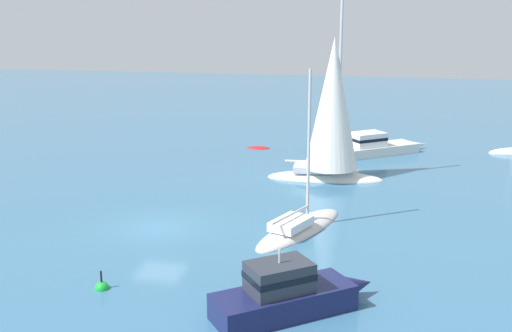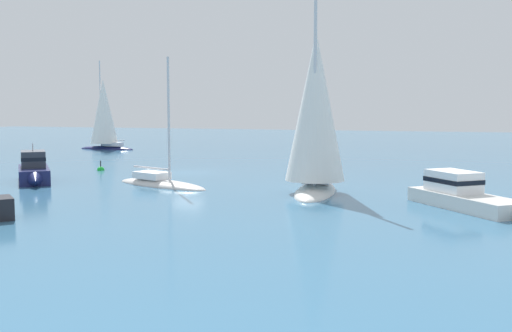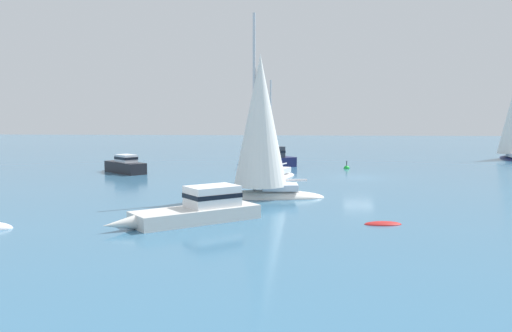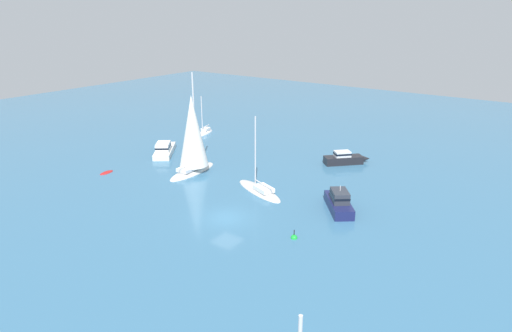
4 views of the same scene
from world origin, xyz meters
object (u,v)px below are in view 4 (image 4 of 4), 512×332
(motor_cruiser, at_px, (164,149))
(sloop_1, at_px, (193,137))
(skiff, at_px, (106,173))
(channel_buoy, at_px, (294,238))
(powerboat, at_px, (338,201))
(powerboat_1, at_px, (345,159))
(sloop, at_px, (260,190))
(yacht, at_px, (204,133))

(motor_cruiser, height_order, sloop_1, sloop_1)
(skiff, height_order, channel_buoy, channel_buoy)
(motor_cruiser, height_order, skiff, motor_cruiser)
(channel_buoy, bearing_deg, powerboat, 176.94)
(skiff, bearing_deg, powerboat_1, -53.50)
(sloop_1, height_order, skiff, sloop_1)
(sloop, relative_size, skiff, 4.31)
(motor_cruiser, bearing_deg, sloop, -138.34)
(skiff, bearing_deg, sloop, -77.64)
(powerboat, height_order, channel_buoy, powerboat)
(powerboat, relative_size, sloop_1, 0.49)
(skiff, bearing_deg, powerboat, -81.51)
(sloop, bearing_deg, powerboat_1, -82.49)
(powerboat, bearing_deg, powerboat_1, -16.28)
(skiff, distance_m, channel_buoy, 27.30)
(powerboat, xyz_separation_m, motor_cruiser, (-2.45, -27.60, -0.12))
(yacht, xyz_separation_m, skiff, (20.84, 2.71, -0.12))
(yacht, relative_size, channel_buoy, 6.13)
(powerboat_1, distance_m, skiff, 30.22)
(sloop, distance_m, skiff, 19.69)
(yacht, xyz_separation_m, channel_buoy, (21.57, 30.00, -0.11))
(sloop, bearing_deg, channel_buoy, 163.05)
(sloop_1, bearing_deg, sloop, -97.08)
(powerboat, bearing_deg, sloop_1, 52.77)
(powerboat_1, distance_m, motor_cruiser, 24.71)
(motor_cruiser, bearing_deg, yacht, -24.02)
(powerboat, relative_size, powerboat_1, 1.15)
(powerboat_1, height_order, channel_buoy, powerboat_1)
(motor_cruiser, bearing_deg, powerboat, -133.11)
(sloop, relative_size, channel_buoy, 7.99)
(skiff, bearing_deg, sloop_1, -57.13)
(yacht, bearing_deg, channel_buoy, 40.90)
(yacht, distance_m, skiff, 21.01)
(powerboat_1, relative_size, sloop, 0.62)
(skiff, xyz_separation_m, channel_buoy, (0.73, 27.29, 0.01))
(powerboat, distance_m, powerboat_1, 14.32)
(yacht, bearing_deg, motor_cruiser, 0.63)
(sloop_1, distance_m, channel_buoy, 20.79)
(powerboat, bearing_deg, sloop, 57.57)
(yacht, xyz_separation_m, motor_cruiser, (11.29, 2.82, 0.57))
(powerboat, xyz_separation_m, sloop_1, (0.38, -19.33, 3.55))
(sloop_1, relative_size, channel_buoy, 11.61)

